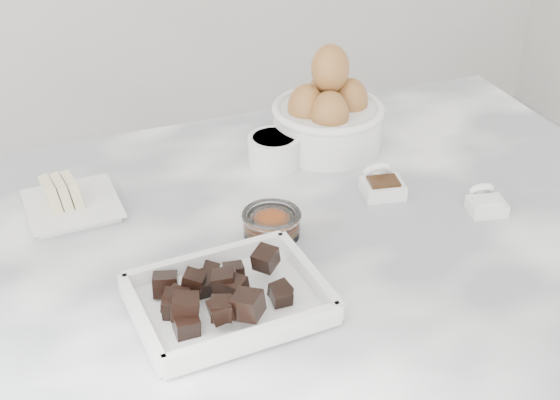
# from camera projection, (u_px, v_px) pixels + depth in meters

# --- Properties ---
(marble_slab) EXTENTS (1.20, 0.80, 0.04)m
(marble_slab) POSITION_uv_depth(u_px,v_px,m) (274.00, 249.00, 1.11)
(marble_slab) COLOR white
(marble_slab) RESTS_ON cabinet
(chocolate_dish) EXTENTS (0.24, 0.19, 0.06)m
(chocolate_dish) POSITION_uv_depth(u_px,v_px,m) (228.00, 295.00, 0.95)
(chocolate_dish) COLOR white
(chocolate_dish) RESTS_ON marble_slab
(butter_plate) EXTENTS (0.14, 0.14, 0.06)m
(butter_plate) POSITION_uv_depth(u_px,v_px,m) (70.00, 200.00, 1.15)
(butter_plate) COLOR white
(butter_plate) RESTS_ON marble_slab
(sugar_ramekin) EXTENTS (0.09, 0.09, 0.05)m
(sugar_ramekin) POSITION_uv_depth(u_px,v_px,m) (274.00, 150.00, 1.27)
(sugar_ramekin) COLOR white
(sugar_ramekin) RESTS_ON marble_slab
(egg_bowl) EXTENTS (0.19, 0.19, 0.18)m
(egg_bowl) POSITION_uv_depth(u_px,v_px,m) (328.00, 115.00, 1.31)
(egg_bowl) COLOR white
(egg_bowl) RESTS_ON marble_slab
(honey_bowl) EXTENTS (0.07, 0.07, 0.03)m
(honey_bowl) POSITION_uv_depth(u_px,v_px,m) (272.00, 227.00, 1.10)
(honey_bowl) COLOR white
(honey_bowl) RESTS_ON marble_slab
(zest_bowl) EXTENTS (0.09, 0.09, 0.04)m
(zest_bowl) POSITION_uv_depth(u_px,v_px,m) (272.00, 223.00, 1.10)
(zest_bowl) COLOR white
(zest_bowl) RESTS_ON marble_slab
(vanilla_spoon) EXTENTS (0.07, 0.08, 0.05)m
(vanilla_spoon) POSITION_uv_depth(u_px,v_px,m) (382.00, 184.00, 1.20)
(vanilla_spoon) COLOR white
(vanilla_spoon) RESTS_ON marble_slab
(salt_spoon) EXTENTS (0.06, 0.07, 0.04)m
(salt_spoon) POSITION_uv_depth(u_px,v_px,m) (485.00, 202.00, 1.16)
(salt_spoon) COLOR white
(salt_spoon) RESTS_ON marble_slab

